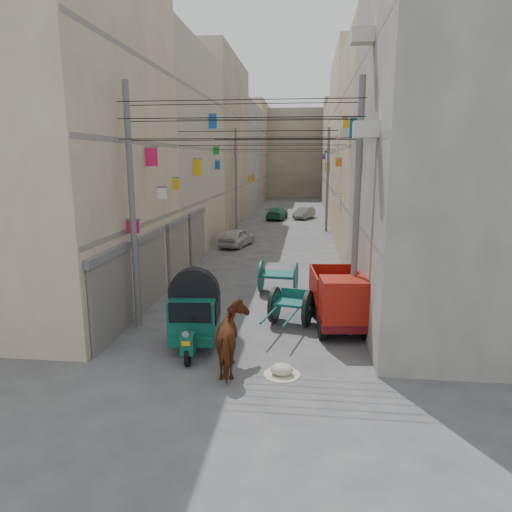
# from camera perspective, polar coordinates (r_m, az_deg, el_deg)

# --- Properties ---
(ground) EXTENTS (140.00, 140.00, 0.00)m
(ground) POSITION_cam_1_polar(r_m,az_deg,el_deg) (10.23, -6.86, -21.21)
(ground) COLOR #424244
(ground) RESTS_ON ground
(building_row_left) EXTENTS (8.00, 62.00, 14.00)m
(building_row_left) POSITION_cam_1_polar(r_m,az_deg,el_deg) (43.63, -7.10, 13.01)
(building_row_left) COLOR beige
(building_row_left) RESTS_ON ground
(building_row_right) EXTENTS (8.00, 62.00, 14.00)m
(building_row_right) POSITION_cam_1_polar(r_m,az_deg,el_deg) (42.86, 14.73, 12.74)
(building_row_right) COLOR #9D9993
(building_row_right) RESTS_ON ground
(end_cap_building) EXTENTS (22.00, 10.00, 13.00)m
(end_cap_building) POSITION_cam_1_polar(r_m,az_deg,el_deg) (74.35, 4.95, 12.61)
(end_cap_building) COLOR tan
(end_cap_building) RESTS_ON ground
(shutters_left) EXTENTS (0.18, 14.40, 2.88)m
(shutters_left) POSITION_cam_1_polar(r_m,az_deg,el_deg) (20.05, -11.12, -0.05)
(shutters_left) COLOR #505056
(shutters_left) RESTS_ON ground
(signboards) EXTENTS (8.22, 40.52, 5.67)m
(signboards) POSITION_cam_1_polar(r_m,az_deg,el_deg) (30.13, 2.46, 7.84)
(signboards) COLOR white
(signboards) RESTS_ON ground
(ac_units) EXTENTS (0.70, 6.55, 3.35)m
(ac_units) POSITION_cam_1_polar(r_m,az_deg,el_deg) (16.17, 12.59, 18.25)
(ac_units) COLOR beige
(ac_units) RESTS_ON ground
(utility_poles) EXTENTS (7.40, 22.20, 8.00)m
(utility_poles) POSITION_cam_1_polar(r_m,az_deg,el_deg) (25.45, 1.75, 8.37)
(utility_poles) COLOR #5F5F62
(utility_poles) RESTS_ON ground
(overhead_cables) EXTENTS (7.40, 22.52, 1.12)m
(overhead_cables) POSITION_cam_1_polar(r_m,az_deg,el_deg) (22.84, 1.24, 14.91)
(overhead_cables) COLOR black
(overhead_cables) RESTS_ON ground
(auto_rickshaw) EXTENTS (1.66, 2.69, 1.86)m
(auto_rickshaw) POSITION_cam_1_polar(r_m,az_deg,el_deg) (13.95, -7.67, -6.93)
(auto_rickshaw) COLOR black
(auto_rickshaw) RESTS_ON ground
(tonga_cart) EXTENTS (1.66, 2.96, 1.26)m
(tonga_cart) POSITION_cam_1_polar(r_m,az_deg,el_deg) (15.82, 4.38, -6.23)
(tonga_cart) COLOR black
(tonga_cart) RESTS_ON ground
(mini_truck) EXTENTS (1.94, 3.70, 2.00)m
(mini_truck) POSITION_cam_1_polar(r_m,az_deg,el_deg) (15.35, 10.52, -5.80)
(mini_truck) COLOR black
(mini_truck) RESTS_ON ground
(second_cart) EXTENTS (1.67, 1.50, 1.38)m
(second_cart) POSITION_cam_1_polar(r_m,az_deg,el_deg) (19.40, 2.82, -2.54)
(second_cart) COLOR #12524D
(second_cart) RESTS_ON ground
(feed_sack) EXTENTS (0.60, 0.48, 0.30)m
(feed_sack) POSITION_cam_1_polar(r_m,az_deg,el_deg) (12.43, 3.25, -13.98)
(feed_sack) COLOR beige
(feed_sack) RESTS_ON ground
(horse) EXTENTS (1.29, 2.21, 1.76)m
(horse) POSITION_cam_1_polar(r_m,az_deg,el_deg) (12.40, -2.81, -10.36)
(horse) COLOR #612917
(horse) RESTS_ON ground
(distant_car_white) EXTENTS (2.22, 3.76, 1.20)m
(distant_car_white) POSITION_cam_1_polar(r_m,az_deg,el_deg) (29.93, -2.40, 2.35)
(distant_car_white) COLOR #B5B5B5
(distant_car_white) RESTS_ON ground
(distant_car_grey) EXTENTS (2.21, 3.55, 1.10)m
(distant_car_grey) POSITION_cam_1_polar(r_m,az_deg,el_deg) (44.41, 6.06, 5.37)
(distant_car_grey) COLOR slate
(distant_car_grey) RESTS_ON ground
(distant_car_green) EXTENTS (2.05, 4.18, 1.17)m
(distant_car_green) POSITION_cam_1_polar(r_m,az_deg,el_deg) (43.74, 2.64, 5.37)
(distant_car_green) COLOR #216146
(distant_car_green) RESTS_ON ground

